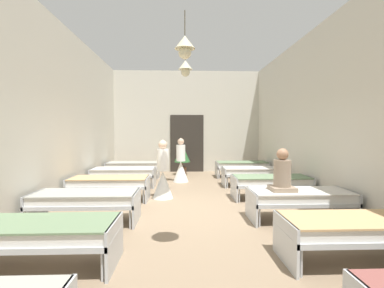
# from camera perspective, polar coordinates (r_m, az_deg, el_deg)

# --- Properties ---
(ground_plane) EXTENTS (6.71, 12.42, 0.10)m
(ground_plane) POSITION_cam_1_polar(r_m,az_deg,el_deg) (6.36, 0.11, -13.35)
(ground_plane) COLOR #8C755B
(room_shell) EXTENTS (6.51, 12.02, 4.26)m
(room_shell) POSITION_cam_1_polar(r_m,az_deg,el_deg) (7.46, -0.30, 5.93)
(room_shell) COLOR beige
(room_shell) RESTS_ON ground
(bed_left_row_1) EXTENTS (1.90, 0.84, 0.57)m
(bed_left_row_1) POSITION_cam_1_polar(r_m,az_deg,el_deg) (4.12, -28.45, -15.38)
(bed_left_row_1) COLOR #B7BCC1
(bed_left_row_1) RESTS_ON ground
(bed_right_row_1) EXTENTS (1.90, 0.84, 0.57)m
(bed_right_row_1) POSITION_cam_1_polar(r_m,az_deg,el_deg) (4.35, 30.12, -14.45)
(bed_right_row_1) COLOR #B7BCC1
(bed_right_row_1) RESTS_ON ground
(bed_left_row_2) EXTENTS (1.90, 0.84, 0.57)m
(bed_left_row_2) POSITION_cam_1_polar(r_m,az_deg,el_deg) (5.67, -20.54, -10.36)
(bed_left_row_2) COLOR #B7BCC1
(bed_left_row_2) RESTS_ON ground
(bed_right_row_2) EXTENTS (1.90, 0.84, 0.57)m
(bed_right_row_2) POSITION_cam_1_polar(r_m,az_deg,el_deg) (5.84, 20.84, -9.99)
(bed_right_row_2) COLOR #B7BCC1
(bed_right_row_2) RESTS_ON ground
(bed_left_row_3) EXTENTS (1.90, 0.84, 0.57)m
(bed_left_row_3) POSITION_cam_1_polar(r_m,az_deg,el_deg) (7.31, -16.22, -7.45)
(bed_left_row_3) COLOR #B7BCC1
(bed_left_row_3) RESTS_ON ground
(bed_right_row_3) EXTENTS (1.90, 0.84, 0.57)m
(bed_right_row_3) POSITION_cam_1_polar(r_m,az_deg,el_deg) (7.44, 15.57, -7.26)
(bed_right_row_3) COLOR #B7BCC1
(bed_right_row_3) RESTS_ON ground
(bed_left_row_4) EXTENTS (1.90, 0.84, 0.57)m
(bed_left_row_4) POSITION_cam_1_polar(r_m,az_deg,el_deg) (8.98, -13.53, -5.59)
(bed_left_row_4) COLOR #B7BCC1
(bed_left_row_4) RESTS_ON ground
(bed_right_row_4) EXTENTS (1.90, 0.84, 0.57)m
(bed_right_row_4) POSITION_cam_1_polar(r_m,az_deg,el_deg) (9.09, 12.21, -5.48)
(bed_right_row_4) COLOR #B7BCC1
(bed_right_row_4) RESTS_ON ground
(bed_left_row_5) EXTENTS (1.90, 0.84, 0.57)m
(bed_left_row_5) POSITION_cam_1_polar(r_m,az_deg,el_deg) (10.68, -11.69, -4.31)
(bed_left_row_5) COLOR #B7BCC1
(bed_left_row_5) RESTS_ON ground
(bed_right_row_5) EXTENTS (1.90, 0.84, 0.57)m
(bed_right_row_5) POSITION_cam_1_polar(r_m,az_deg,el_deg) (10.77, 9.91, -4.24)
(bed_right_row_5) COLOR #B7BCC1
(bed_right_row_5) RESTS_ON ground
(nurse_near_aisle) EXTENTS (0.52, 0.52, 1.49)m
(nurse_near_aisle) POSITION_cam_1_polar(r_m,az_deg,el_deg) (7.27, -5.86, -6.69)
(nurse_near_aisle) COLOR white
(nurse_near_aisle) RESTS_ON ground
(nurse_mid_aisle) EXTENTS (0.52, 0.52, 1.49)m
(nurse_mid_aisle) POSITION_cam_1_polar(r_m,az_deg,el_deg) (9.59, -2.26, -4.47)
(nurse_mid_aisle) COLOR white
(nurse_mid_aisle) RESTS_ON ground
(patient_seated_primary) EXTENTS (0.44, 0.44, 0.80)m
(patient_seated_primary) POSITION_cam_1_polar(r_m,az_deg,el_deg) (5.63, 17.67, -5.97)
(patient_seated_primary) COLOR gray
(patient_seated_primary) RESTS_ON bed_right_row_2
(potted_plant) EXTENTS (0.62, 0.62, 1.19)m
(potted_plant) POSITION_cam_1_polar(r_m,az_deg,el_deg) (11.17, -1.96, -2.25)
(potted_plant) COLOR brown
(potted_plant) RESTS_ON ground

